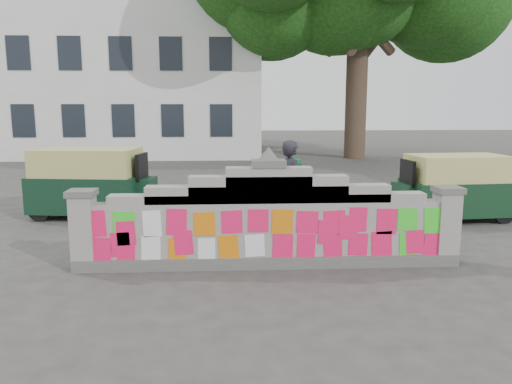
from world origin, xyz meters
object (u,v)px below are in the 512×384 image
rickshaw_right (454,186)px  pedestrian (295,191)px  rickshaw_left (91,182)px  cyclist_bike (290,216)px  cyclist_rider (291,198)px

rickshaw_right → pedestrian: bearing=-2.0°
pedestrian → rickshaw_right: bearing=61.7°
pedestrian → rickshaw_left: (-4.83, 0.95, 0.11)m
rickshaw_left → rickshaw_right: bearing=2.2°
pedestrian → rickshaw_left: bearing=-131.8°
rickshaw_left → rickshaw_right: 8.67m
rickshaw_left → rickshaw_right: size_ratio=1.09×
cyclist_bike → rickshaw_left: 5.22m
pedestrian → rickshaw_left: 4.92m
cyclist_bike → pedestrian: 1.64m
cyclist_rider → rickshaw_right: bearing=-89.6°
cyclist_bike → rickshaw_right: rickshaw_right is taller
cyclist_rider → pedestrian: bearing=-33.0°
cyclist_bike → rickshaw_right: (4.09, 1.75, 0.28)m
cyclist_rider → pedestrian: (0.29, 1.60, -0.13)m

